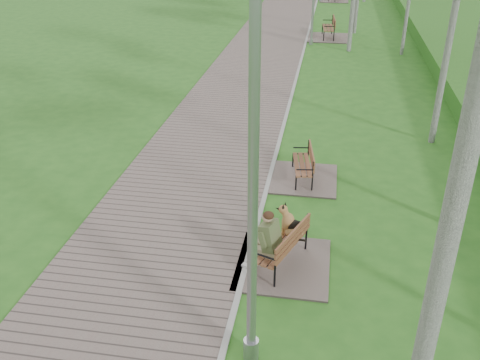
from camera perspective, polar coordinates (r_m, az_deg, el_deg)
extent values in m
plane|color=#29601D|center=(9.25, 0.06, -11.39)|extent=(120.00, 120.00, 0.00)
cube|color=#73645D|center=(29.34, 3.89, 15.97)|extent=(3.50, 67.00, 0.04)
cube|color=#999993|center=(29.21, 7.44, 15.77)|extent=(0.10, 67.00, 0.05)
cube|color=#73645D|center=(9.77, 4.64, -8.96)|extent=(1.64, 1.83, 0.04)
cube|color=brown|center=(9.54, 4.43, -7.05)|extent=(0.87, 1.43, 0.04)
cube|color=brown|center=(9.33, 5.69, -6.17)|extent=(0.52, 1.30, 0.30)
cube|color=#73645D|center=(12.70, 6.78, 0.13)|extent=(1.55, 1.72, 0.04)
cube|color=brown|center=(12.54, 6.65, 1.64)|extent=(0.56, 1.33, 0.03)
cube|color=brown|center=(12.46, 7.65, 2.59)|extent=(0.21, 1.28, 0.28)
cube|color=#73645D|center=(27.13, 9.41, 14.74)|extent=(2.00, 2.22, 0.04)
cube|color=brown|center=(27.03, 9.37, 15.74)|extent=(0.62, 1.70, 0.04)
cube|color=brown|center=(27.00, 10.01, 16.33)|extent=(0.17, 1.67, 0.37)
cube|color=#73645D|center=(38.40, 10.02, 18.35)|extent=(1.85, 2.05, 0.04)
cylinder|color=#95979C|center=(7.97, 1.18, -17.57)|extent=(0.22, 0.22, 0.33)
cylinder|color=#95979C|center=(6.41, 1.40, -0.91)|extent=(0.13, 0.13, 5.52)
cylinder|color=#95979C|center=(25.64, 7.59, 14.40)|extent=(0.18, 0.18, 0.26)
cylinder|color=#95979C|center=(37.81, 8.59, 18.48)|extent=(0.18, 0.18, 0.26)
cylinder|color=silver|center=(4.34, 24.19, 8.70)|extent=(0.19, 0.19, 9.16)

